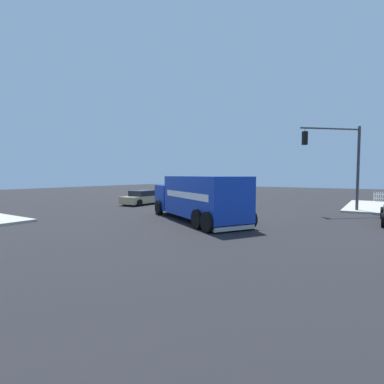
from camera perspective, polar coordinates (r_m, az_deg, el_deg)
ground_plane at (r=19.13m, az=2.64°, el=-4.89°), size 100.00×100.00×0.00m
delivery_truck at (r=17.20m, az=1.19°, el=-1.04°), size 8.58×6.52×2.68m
traffic_light_primary at (r=23.72m, az=27.50°, el=6.65°), size 3.58×3.41×6.22m
sedan_tan at (r=27.32m, az=-9.84°, el=-1.12°), size 2.15×4.36×1.31m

